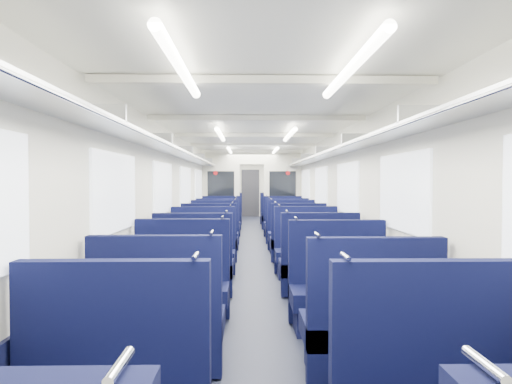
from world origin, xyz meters
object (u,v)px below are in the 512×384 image
at_px(seat_4, 159,328).
at_px(seat_14, 214,236).
at_px(bulkhead, 252,191).
at_px(seat_5, 370,333).
at_px(seat_17, 287,229).
at_px(seat_20, 225,218).
at_px(seat_13, 298,243).
at_px(end_door, 250,193).
at_px(seat_7, 339,295).
at_px(seat_8, 194,269).
at_px(seat_16, 218,230).
at_px(seat_9, 318,269).
at_px(seat_12, 210,243).
at_px(seat_11, 307,254).
at_px(seat_19, 283,225).
at_px(seat_23, 275,215).
at_px(seat_21, 278,218).
at_px(seat_10, 202,256).
at_px(seat_18, 221,225).
at_px(seat_15, 292,236).
at_px(seat_22, 227,215).
at_px(seat_6, 181,292).

relative_size(seat_4, seat_14, 1.00).
height_order(bulkhead, seat_5, bulkhead).
relative_size(seat_17, seat_20, 1.00).
bearing_deg(seat_13, end_door, 94.64).
height_order(seat_13, seat_17, same).
bearing_deg(seat_7, seat_8, 142.23).
bearing_deg(seat_7, seat_16, 105.81).
bearing_deg(seat_17, end_door, 95.96).
xyz_separation_m(seat_4, seat_17, (1.66, 6.90, 0.00)).
relative_size(bulkhead, seat_9, 2.44).
height_order(bulkhead, seat_7, bulkhead).
bearing_deg(bulkhead, seat_13, -78.64).
xyz_separation_m(seat_9, seat_20, (-1.66, 7.65, 0.00)).
height_order(seat_4, seat_12, same).
xyz_separation_m(seat_11, seat_19, (0.00, 4.58, 0.00)).
distance_m(seat_12, seat_14, 1.07).
height_order(bulkhead, seat_9, bulkhead).
distance_m(seat_4, seat_23, 11.36).
bearing_deg(seat_21, seat_19, -90.00).
bearing_deg(seat_13, seat_14, 147.32).
distance_m(seat_5, seat_7, 1.11).
xyz_separation_m(end_door, seat_10, (-0.83, -11.55, -0.65)).
bearing_deg(seat_20, seat_12, -90.00).
bearing_deg(seat_9, seat_11, 90.00).
bearing_deg(seat_19, seat_9, -90.00).
xyz_separation_m(seat_18, seat_23, (1.66, 3.21, 0.00)).
xyz_separation_m(seat_8, seat_15, (1.66, 3.48, 0.00)).
distance_m(end_door, seat_9, 12.61).
bearing_deg(seat_11, seat_23, 90.00).
bearing_deg(seat_21, seat_11, -90.00).
relative_size(end_door, seat_14, 1.74).
bearing_deg(seat_21, bulkhead, -125.19).
relative_size(seat_10, seat_22, 1.00).
xyz_separation_m(bulkhead, seat_18, (-0.83, -0.73, -0.88)).
bearing_deg(seat_5, seat_16, 103.40).
relative_size(seat_8, seat_14, 1.00).
relative_size(bulkhead, seat_18, 2.44).
height_order(seat_20, seat_21, same).
bearing_deg(seat_21, seat_13, -90.00).
xyz_separation_m(seat_6, seat_23, (1.66, 10.12, 0.00)).
bearing_deg(seat_14, seat_8, -90.00).
bearing_deg(seat_7, seat_19, 90.00).
distance_m(seat_9, seat_16, 4.84).
relative_size(bulkhead, seat_16, 2.44).
xyz_separation_m(seat_4, seat_10, (0.00, 3.29, 0.00)).
bearing_deg(seat_23, seat_8, -100.46).
distance_m(seat_14, seat_20, 4.24).
bearing_deg(seat_11, seat_15, 90.00).
height_order(seat_18, seat_20, same).
height_order(end_door, seat_12, end_door).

